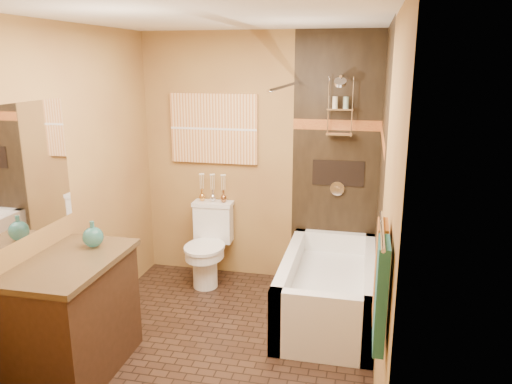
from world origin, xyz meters
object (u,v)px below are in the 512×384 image
(bathtub, at_px, (328,293))
(toilet, at_px, (208,244))
(sunset_painting, at_px, (214,129))
(vanity, at_px, (74,316))

(bathtub, relative_size, toilet, 1.86)
(sunset_painting, relative_size, bathtub, 0.60)
(sunset_painting, xyz_separation_m, bathtub, (1.26, -0.73, -1.33))
(bathtub, xyz_separation_m, toilet, (-1.26, 0.46, 0.19))
(toilet, relative_size, vanity, 0.81)
(toilet, xyz_separation_m, vanity, (-0.47, -1.68, 0.03))
(toilet, bearing_deg, sunset_painting, 88.31)
(toilet, bearing_deg, vanity, -107.20)
(bathtub, bearing_deg, toilet, 159.96)
(sunset_painting, distance_m, vanity, 2.29)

